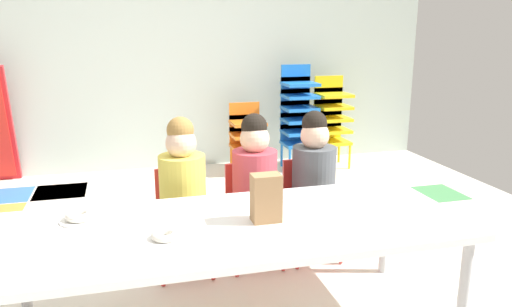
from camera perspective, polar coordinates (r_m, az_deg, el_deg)
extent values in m
cube|color=silver|center=(3.03, -7.48, -13.60)|extent=(5.72, 4.82, 0.02)
cube|color=#478C51|center=(4.61, 19.84, -4.30)|extent=(0.43, 0.43, 0.00)
cube|color=#B24C47|center=(3.84, -9.30, -7.30)|extent=(0.43, 0.43, 0.00)
cube|color=#B24C47|center=(4.01, 18.14, -6.88)|extent=(0.43, 0.43, 0.00)
cube|color=#336BB2|center=(4.79, -26.80, -4.32)|extent=(0.43, 0.43, 0.00)
cube|color=#478C51|center=(4.71, -21.44, -4.04)|extent=(0.43, 0.43, 0.00)
cube|color=silver|center=(4.26, -9.93, -5.14)|extent=(0.43, 0.43, 0.00)
cube|color=orange|center=(4.01, 3.65, -6.16)|extent=(0.43, 0.43, 0.00)
cube|color=gray|center=(4.71, -21.44, -4.04)|extent=(0.43, 0.43, 0.00)
cube|color=#B2C1B7|center=(5.08, -11.75, 13.70)|extent=(5.72, 0.10, 2.76)
cube|color=white|center=(2.27, -2.47, -8.36)|extent=(2.09, 0.82, 0.04)
cylinder|color=#B2B2B7|center=(2.48, 22.66, -14.34)|extent=(0.05, 0.05, 0.51)
cylinder|color=#B2B2B7|center=(2.70, -25.07, -12.19)|extent=(0.05, 0.05, 0.51)
cylinder|color=#B2B2B7|center=(3.01, 14.51, -8.58)|extent=(0.05, 0.05, 0.51)
cube|color=red|center=(2.91, -8.22, -8.08)|extent=(0.32, 0.30, 0.03)
cube|color=red|center=(2.99, -8.67, -4.36)|extent=(0.29, 0.02, 0.30)
cylinder|color=#D8C64C|center=(2.83, -8.37, -3.95)|extent=(0.29, 0.29, 0.38)
sphere|color=beige|center=(2.76, -8.57, 1.18)|extent=(0.17, 0.17, 0.17)
sphere|color=olive|center=(2.76, -8.65, 2.65)|extent=(0.15, 0.15, 0.15)
cylinder|color=red|center=(2.84, -10.65, -12.07)|extent=(0.02, 0.02, 0.28)
cylinder|color=red|center=(2.87, -4.95, -11.59)|extent=(0.02, 0.02, 0.28)
cylinder|color=red|center=(3.07, -11.05, -9.97)|extent=(0.02, 0.02, 0.28)
cylinder|color=red|center=(3.10, -5.81, -9.55)|extent=(0.02, 0.02, 0.28)
cube|color=red|center=(2.98, -0.14, -7.37)|extent=(0.32, 0.30, 0.03)
cube|color=red|center=(3.06, -0.87, -3.77)|extent=(0.29, 0.02, 0.30)
cylinder|color=#BF3F4C|center=(2.90, -0.15, -3.33)|extent=(0.34, 0.34, 0.38)
sphere|color=beige|center=(2.84, -0.15, 1.68)|extent=(0.17, 0.17, 0.17)
sphere|color=black|center=(2.83, -0.21, 3.12)|extent=(0.15, 0.15, 0.15)
cylinder|color=red|center=(2.89, -2.21, -11.31)|extent=(0.02, 0.02, 0.28)
cylinder|color=red|center=(2.96, 3.18, -10.70)|extent=(0.02, 0.02, 0.28)
cylinder|color=red|center=(3.12, -3.28, -9.32)|extent=(0.02, 0.02, 0.28)
cylinder|color=red|center=(3.19, 1.72, -8.81)|extent=(0.02, 0.02, 0.28)
cube|color=red|center=(3.08, 6.48, -6.68)|extent=(0.32, 0.30, 0.03)
cube|color=red|center=(3.17, 5.57, -3.22)|extent=(0.29, 0.02, 0.30)
cylinder|color=#4C5156|center=(3.01, 6.60, -2.77)|extent=(0.30, 0.30, 0.38)
sphere|color=beige|center=(2.95, 6.74, 2.07)|extent=(0.17, 0.17, 0.17)
sphere|color=black|center=(2.95, 6.70, 3.45)|extent=(0.15, 0.15, 0.15)
cylinder|color=red|center=(2.98, 4.78, -10.50)|extent=(0.02, 0.02, 0.28)
cylinder|color=red|center=(3.08, 9.76, -9.83)|extent=(0.02, 0.02, 0.28)
cylinder|color=red|center=(3.21, 3.20, -8.65)|extent=(0.02, 0.02, 0.28)
cylinder|color=red|center=(3.30, 7.87, -8.09)|extent=(0.02, 0.02, 0.28)
cube|color=orange|center=(4.88, -0.94, 0.75)|extent=(0.32, 0.30, 0.03)
cube|color=orange|center=(5.00, -1.33, 2.11)|extent=(0.30, 0.02, 0.18)
cube|color=orange|center=(4.86, -0.94, 2.12)|extent=(0.32, 0.30, 0.03)
cube|color=orange|center=(4.97, -1.34, 3.46)|extent=(0.30, 0.02, 0.18)
cube|color=orange|center=(4.83, -0.95, 3.52)|extent=(0.32, 0.30, 0.03)
cube|color=orange|center=(4.95, -1.35, 4.83)|extent=(0.30, 0.02, 0.18)
cylinder|color=orange|center=(4.76, -2.19, -1.23)|extent=(0.02, 0.02, 0.26)
cylinder|color=orange|center=(4.83, 1.05, -1.00)|extent=(0.02, 0.02, 0.26)
cylinder|color=orange|center=(5.01, -2.85, -0.46)|extent=(0.02, 0.02, 0.26)
cylinder|color=orange|center=(5.07, 0.25, -0.26)|extent=(0.02, 0.02, 0.26)
cube|color=blue|center=(5.04, 4.93, 1.11)|extent=(0.32, 0.30, 0.03)
cube|color=blue|center=(5.15, 4.43, 2.42)|extent=(0.30, 0.02, 0.18)
cube|color=blue|center=(5.01, 4.96, 2.44)|extent=(0.32, 0.30, 0.03)
cube|color=blue|center=(5.12, 4.45, 3.74)|extent=(0.30, 0.02, 0.18)
cube|color=blue|center=(4.99, 4.99, 3.79)|extent=(0.32, 0.30, 0.03)
cube|color=blue|center=(5.10, 4.48, 5.06)|extent=(0.30, 0.02, 0.18)
cube|color=blue|center=(4.97, 5.02, 5.16)|extent=(0.32, 0.30, 0.03)
cube|color=blue|center=(5.08, 4.51, 6.40)|extent=(0.30, 0.02, 0.18)
cube|color=blue|center=(4.95, 5.05, 6.53)|extent=(0.32, 0.30, 0.03)
cube|color=blue|center=(5.07, 4.53, 7.74)|extent=(0.30, 0.02, 0.18)
cube|color=blue|center=(4.94, 5.08, 7.91)|extent=(0.32, 0.30, 0.03)
cube|color=blue|center=(5.06, 4.56, 9.09)|extent=(0.30, 0.02, 0.18)
cylinder|color=blue|center=(4.90, 3.88, -0.80)|extent=(0.02, 0.02, 0.26)
cylinder|color=blue|center=(5.00, 6.92, -0.58)|extent=(0.02, 0.02, 0.26)
cylinder|color=blue|center=(5.14, 2.95, -0.08)|extent=(0.02, 0.02, 0.26)
cylinder|color=blue|center=(5.23, 5.87, 0.12)|extent=(0.02, 0.02, 0.26)
cube|color=yellow|center=(5.17, 8.69, 1.33)|extent=(0.32, 0.30, 0.03)
cube|color=yellow|center=(5.27, 8.12, 2.61)|extent=(0.30, 0.02, 0.18)
cube|color=yellow|center=(5.14, 8.74, 2.63)|extent=(0.32, 0.30, 0.03)
cube|color=yellow|center=(5.25, 8.17, 3.90)|extent=(0.30, 0.02, 0.18)
cube|color=yellow|center=(5.12, 8.79, 3.95)|extent=(0.32, 0.30, 0.03)
cube|color=yellow|center=(5.23, 8.22, 5.19)|extent=(0.30, 0.02, 0.18)
cube|color=yellow|center=(5.10, 8.84, 5.28)|extent=(0.32, 0.30, 0.03)
cube|color=yellow|center=(5.21, 8.26, 6.49)|extent=(0.30, 0.02, 0.18)
cube|color=yellow|center=(5.08, 8.89, 6.61)|extent=(0.32, 0.30, 0.03)
cube|color=yellow|center=(5.20, 8.31, 7.80)|extent=(0.30, 0.02, 0.18)
cylinder|color=yellow|center=(5.03, 7.76, -0.52)|extent=(0.02, 0.02, 0.26)
cylinder|color=yellow|center=(5.14, 10.65, -0.31)|extent=(0.02, 0.02, 0.26)
cylinder|color=yellow|center=(5.26, 6.68, 0.17)|extent=(0.02, 0.02, 0.26)
cylinder|color=yellow|center=(5.37, 9.46, 0.36)|extent=(0.02, 0.02, 0.26)
cube|color=#9E754C|center=(2.24, 1.16, -5.10)|extent=(0.13, 0.09, 0.22)
cylinder|color=white|center=(2.41, -19.46, -7.19)|extent=(0.18, 0.18, 0.01)
torus|color=white|center=(2.41, -19.50, -6.69)|extent=(0.13, 0.13, 0.04)
torus|color=white|center=(2.13, -10.33, -9.15)|extent=(0.12, 0.12, 0.03)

